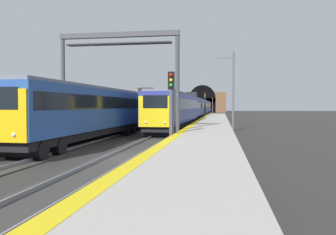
{
  "coord_description": "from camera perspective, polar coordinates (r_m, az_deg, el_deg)",
  "views": [
    {
      "loc": [
        -15.96,
        -4.8,
        2.63
      ],
      "look_at": [
        17.22,
        0.48,
        1.44
      ],
      "focal_mm": 35.78,
      "sensor_mm": 36.0,
      "label": 1
    }
  ],
  "objects": [
    {
      "name": "ground_plane",
      "position": [
        16.87,
        -7.67,
        -6.96
      ],
      "size": [
        320.0,
        320.0,
        0.0
      ],
      "primitive_type": "plane",
      "color": "#302D2B"
    },
    {
      "name": "platform_right",
      "position": [
        16.13,
        5.54,
        -5.64
      ],
      "size": [
        112.0,
        3.56,
        0.96
      ],
      "primitive_type": "cube",
      "color": "#ADA89E",
      "rests_on": "ground_plane"
    },
    {
      "name": "platform_right_edge_strip",
      "position": [
        16.24,
        0.14,
        -3.86
      ],
      "size": [
        112.0,
        0.5,
        0.01
      ],
      "primitive_type": "cube",
      "color": "yellow",
      "rests_on": "platform_right"
    },
    {
      "name": "track_main_line",
      "position": [
        16.86,
        -7.67,
        -6.82
      ],
      "size": [
        160.0,
        2.61,
        0.21
      ],
      "color": "#383533",
      "rests_on": "ground_plane"
    },
    {
      "name": "track_adjacent_line",
      "position": [
        18.7,
        -21.38,
        -6.07
      ],
      "size": [
        160.0,
        2.76,
        0.21
      ],
      "color": "#383533",
      "rests_on": "ground_plane"
    },
    {
      "name": "train_main_approaching",
      "position": [
        64.87,
        4.8,
        1.71
      ],
      "size": [
        79.36,
        3.23,
        4.87
      ],
      "rotation": [
        0.0,
        0.0,
        3.12
      ],
      "color": "navy",
      "rests_on": "ground_plane"
    },
    {
      "name": "train_adjacent_platform",
      "position": [
        42.19,
        -3.84,
        1.54
      ],
      "size": [
        56.25,
        3.32,
        4.88
      ],
      "rotation": [
        0.0,
        0.0,
        3.12
      ],
      "color": "#264C99",
      "rests_on": "ground_plane"
    },
    {
      "name": "railway_signal_near",
      "position": [
        19.83,
        0.56,
        2.62
      ],
      "size": [
        0.39,
        0.38,
        4.64
      ],
      "rotation": [
        0.0,
        0.0,
        3.14
      ],
      "color": "#4C4C54",
      "rests_on": "ground_plane"
    },
    {
      "name": "railway_signal_mid",
      "position": [
        61.49,
        6.32,
        2.4
      ],
      "size": [
        0.39,
        0.38,
        5.02
      ],
      "rotation": [
        0.0,
        0.0,
        3.14
      ],
      "color": "#38383D",
      "rests_on": "ground_plane"
    },
    {
      "name": "railway_signal_far",
      "position": [
        115.38,
        7.6,
        2.36
      ],
      "size": [
        0.39,
        0.38,
        5.54
      ],
      "rotation": [
        0.0,
        0.0,
        3.14
      ],
      "color": "#4C4C54",
      "rests_on": "ground_plane"
    },
    {
      "name": "overhead_signal_gantry",
      "position": [
        23.95,
        -8.41,
        9.57
      ],
      "size": [
        0.7,
        8.59,
        7.74
      ],
      "color": "#3F3F47",
      "rests_on": "ground_plane"
    },
    {
      "name": "tunnel_portal",
      "position": [
        129.2,
        5.9,
        2.6
      ],
      "size": [
        2.42,
        17.82,
        10.47
      ],
      "color": "brown",
      "rests_on": "ground_plane"
    },
    {
      "name": "catenary_mast_near",
      "position": [
        34.96,
        11.01,
        4.51
      ],
      "size": [
        0.22,
        1.88,
        8.13
      ],
      "color": "#595B60",
      "rests_on": "ground_plane"
    }
  ]
}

